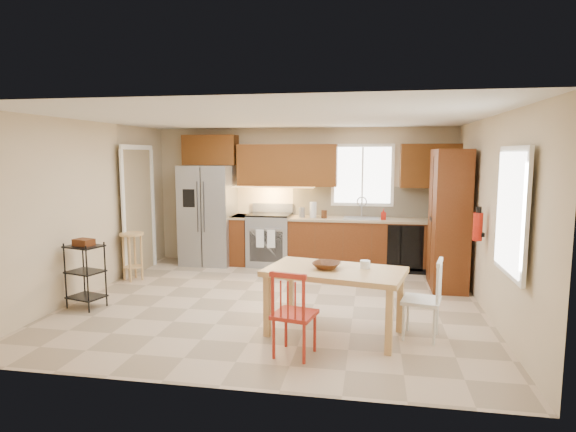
# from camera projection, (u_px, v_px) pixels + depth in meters

# --- Properties ---
(floor) EXTENTS (5.50, 5.50, 0.00)m
(floor) POSITION_uv_depth(u_px,v_px,m) (275.00, 302.00, 6.63)
(floor) COLOR tan
(floor) RESTS_ON ground
(ceiling) EXTENTS (5.50, 5.00, 0.02)m
(ceiling) POSITION_uv_depth(u_px,v_px,m) (275.00, 118.00, 6.31)
(ceiling) COLOR silver
(ceiling) RESTS_ON ground
(wall_back) EXTENTS (5.50, 0.02, 2.50)m
(wall_back) POSITION_uv_depth(u_px,v_px,m) (302.00, 196.00, 8.91)
(wall_back) COLOR #CCB793
(wall_back) RESTS_ON ground
(wall_front) EXTENTS (5.50, 0.02, 2.50)m
(wall_front) POSITION_uv_depth(u_px,v_px,m) (215.00, 248.00, 4.03)
(wall_front) COLOR #CCB793
(wall_front) RESTS_ON ground
(wall_left) EXTENTS (0.02, 5.00, 2.50)m
(wall_left) POSITION_uv_depth(u_px,v_px,m) (89.00, 208.00, 6.94)
(wall_left) COLOR #CCB793
(wall_left) RESTS_ON ground
(wall_right) EXTENTS (0.02, 5.00, 2.50)m
(wall_right) POSITION_uv_depth(u_px,v_px,m) (491.00, 217.00, 5.99)
(wall_right) COLOR #CCB793
(wall_right) RESTS_ON ground
(refrigerator) EXTENTS (0.92, 0.75, 1.82)m
(refrigerator) POSITION_uv_depth(u_px,v_px,m) (208.00, 215.00, 8.88)
(refrigerator) COLOR gray
(refrigerator) RESTS_ON floor
(range_stove) EXTENTS (0.76, 0.63, 0.92)m
(range_stove) POSITION_uv_depth(u_px,v_px,m) (270.00, 240.00, 8.80)
(range_stove) COLOR gray
(range_stove) RESTS_ON floor
(base_cabinet_narrow) EXTENTS (0.30, 0.60, 0.90)m
(base_cabinet_narrow) POSITION_uv_depth(u_px,v_px,m) (241.00, 240.00, 8.91)
(base_cabinet_narrow) COLOR #5A2810
(base_cabinet_narrow) RESTS_ON floor
(base_cabinet_run) EXTENTS (2.92, 0.60, 0.90)m
(base_cabinet_run) POSITION_uv_depth(u_px,v_px,m) (372.00, 244.00, 8.49)
(base_cabinet_run) COLOR #5A2810
(base_cabinet_run) RESTS_ON floor
(dishwasher) EXTENTS (0.60, 0.02, 0.78)m
(dishwasher) POSITION_uv_depth(u_px,v_px,m) (405.00, 248.00, 8.11)
(dishwasher) COLOR black
(dishwasher) RESTS_ON floor
(backsplash) EXTENTS (2.92, 0.03, 0.55)m
(backsplash) POSITION_uv_depth(u_px,v_px,m) (373.00, 202.00, 8.68)
(backsplash) COLOR beige
(backsplash) RESTS_ON wall_back
(upper_over_fridge) EXTENTS (1.00, 0.35, 0.55)m
(upper_over_fridge) POSITION_uv_depth(u_px,v_px,m) (210.00, 150.00, 8.92)
(upper_over_fridge) COLOR #5F2D0F
(upper_over_fridge) RESTS_ON wall_back
(upper_left_block) EXTENTS (1.80, 0.35, 0.75)m
(upper_left_block) POSITION_uv_depth(u_px,v_px,m) (287.00, 165.00, 8.71)
(upper_left_block) COLOR #5F2D0F
(upper_left_block) RESTS_ON wall_back
(upper_right_block) EXTENTS (1.00, 0.35, 0.75)m
(upper_right_block) POSITION_uv_depth(u_px,v_px,m) (430.00, 166.00, 8.27)
(upper_right_block) COLOR #5F2D0F
(upper_right_block) RESTS_ON wall_back
(window_back) EXTENTS (1.12, 0.04, 1.12)m
(window_back) POSITION_uv_depth(u_px,v_px,m) (362.00, 175.00, 8.65)
(window_back) COLOR white
(window_back) RESTS_ON wall_back
(sink) EXTENTS (0.62, 0.46, 0.16)m
(sink) POSITION_uv_depth(u_px,v_px,m) (361.00, 221.00, 8.47)
(sink) COLOR gray
(sink) RESTS_ON base_cabinet_run
(undercab_glow) EXTENTS (1.60, 0.30, 0.01)m
(undercab_glow) POSITION_uv_depth(u_px,v_px,m) (271.00, 187.00, 8.78)
(undercab_glow) COLOR #FFBF66
(undercab_glow) RESTS_ON wall_back
(soap_bottle) EXTENTS (0.09, 0.09, 0.19)m
(soap_bottle) POSITION_uv_depth(u_px,v_px,m) (383.00, 214.00, 8.29)
(soap_bottle) COLOR #A9170B
(soap_bottle) RESTS_ON base_cabinet_run
(paper_towel) EXTENTS (0.12, 0.12, 0.28)m
(paper_towel) POSITION_uv_depth(u_px,v_px,m) (313.00, 210.00, 8.55)
(paper_towel) COLOR silver
(paper_towel) RESTS_ON base_cabinet_run
(canister_steel) EXTENTS (0.11, 0.11, 0.18)m
(canister_steel) POSITION_uv_depth(u_px,v_px,m) (302.00, 212.00, 8.59)
(canister_steel) COLOR gray
(canister_steel) RESTS_ON base_cabinet_run
(canister_wood) EXTENTS (0.10, 0.10, 0.14)m
(canister_wood) POSITION_uv_depth(u_px,v_px,m) (324.00, 214.00, 8.49)
(canister_wood) COLOR #532C16
(canister_wood) RESTS_ON base_cabinet_run
(pantry) EXTENTS (0.50, 0.95, 2.10)m
(pantry) POSITION_uv_depth(u_px,v_px,m) (449.00, 219.00, 7.24)
(pantry) COLOR #5A2810
(pantry) RESTS_ON floor
(fire_extinguisher) EXTENTS (0.12, 0.12, 0.36)m
(fire_extinguisher) POSITION_uv_depth(u_px,v_px,m) (478.00, 227.00, 6.18)
(fire_extinguisher) COLOR #A9170B
(fire_extinguisher) RESTS_ON wall_right
(window_right) EXTENTS (0.04, 1.02, 1.32)m
(window_right) POSITION_uv_depth(u_px,v_px,m) (512.00, 212.00, 4.85)
(window_right) COLOR white
(window_right) RESTS_ON wall_right
(doorway) EXTENTS (0.04, 0.95, 2.10)m
(doorway) POSITION_uv_depth(u_px,v_px,m) (138.00, 212.00, 8.22)
(doorway) COLOR #8C7A59
(doorway) RESTS_ON wall_left
(dining_table) EXTENTS (1.66, 1.15, 0.74)m
(dining_table) POSITION_uv_depth(u_px,v_px,m) (334.00, 302.00, 5.42)
(dining_table) COLOR tan
(dining_table) RESTS_ON floor
(chair_red) EXTENTS (0.49, 0.49, 0.89)m
(chair_red) POSITION_uv_depth(u_px,v_px,m) (295.00, 313.00, 4.83)
(chair_red) COLOR #A32619
(chair_red) RESTS_ON floor
(chair_white) EXTENTS (0.49, 0.49, 0.89)m
(chair_white) POSITION_uv_depth(u_px,v_px,m) (421.00, 299.00, 5.29)
(chair_white) COLOR silver
(chair_white) RESTS_ON floor
(table_bowl) EXTENTS (0.36, 0.36, 0.08)m
(table_bowl) POSITION_uv_depth(u_px,v_px,m) (326.00, 269.00, 5.38)
(table_bowl) COLOR #532C16
(table_bowl) RESTS_ON dining_table
(table_jar) EXTENTS (0.13, 0.13, 0.13)m
(table_jar) POSITION_uv_depth(u_px,v_px,m) (365.00, 266.00, 5.40)
(table_jar) COLOR silver
(table_jar) RESTS_ON dining_table
(bar_stool) EXTENTS (0.45, 0.45, 0.78)m
(bar_stool) POSITION_uv_depth(u_px,v_px,m) (133.00, 257.00, 7.74)
(bar_stool) COLOR tan
(bar_stool) RESTS_ON floor
(utility_cart) EXTENTS (0.51, 0.44, 0.88)m
(utility_cart) POSITION_uv_depth(u_px,v_px,m) (86.00, 275.00, 6.35)
(utility_cart) COLOR black
(utility_cart) RESTS_ON floor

